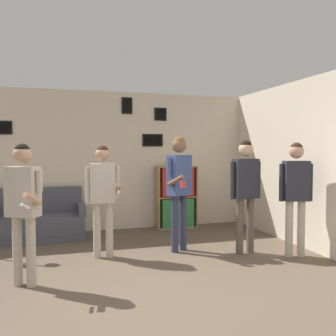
{
  "coord_description": "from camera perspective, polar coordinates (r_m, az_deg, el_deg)",
  "views": [
    {
      "loc": [
        -1.04,
        -3.6,
        1.58
      ],
      "look_at": [
        0.6,
        1.85,
        1.3
      ],
      "focal_mm": 40.0,
      "sensor_mm": 36.0,
      "label": 1
    }
  ],
  "objects": [
    {
      "name": "ground_plane",
      "position": [
        4.07,
        -0.61,
        -20.0
      ],
      "size": [
        20.0,
        20.0,
        0.0
      ],
      "primitive_type": "plane",
      "color": "brown"
    },
    {
      "name": "person_watcher_holding_cup",
      "position": [
        5.76,
        1.73,
        -1.87
      ],
      "size": [
        0.45,
        0.56,
        1.78
      ],
      "color": "#2D334C",
      "rests_on": "ground_plane"
    },
    {
      "name": "person_player_foreground_center",
      "position": [
        5.51,
        -9.89,
        -3.2
      ],
      "size": [
        0.5,
        0.49,
        1.64
      ],
      "color": "#B7AD99",
      "rests_on": "ground_plane"
    },
    {
      "name": "couch",
      "position": [
        7.04,
        -19.11,
        -7.83
      ],
      "size": [
        1.59,
        0.8,
        0.88
      ],
      "color": "#4C4C56",
      "rests_on": "ground_plane"
    },
    {
      "name": "person_spectator_far_right",
      "position": [
        5.79,
        18.9,
        -2.72
      ],
      "size": [
        0.49,
        0.28,
        1.68
      ],
      "color": "#B7AD99",
      "rests_on": "ground_plane"
    },
    {
      "name": "person_spectator_near_bookshelf",
      "position": [
        5.75,
        11.72,
        -2.41
      ],
      "size": [
        0.5,
        0.22,
        1.71
      ],
      "color": "brown",
      "rests_on": "ground_plane"
    },
    {
      "name": "bookshelf",
      "position": [
        7.54,
        1.29,
        -4.45
      ],
      "size": [
        0.81,
        0.3,
        1.24
      ],
      "color": "#A87F51",
      "rests_on": "ground_plane"
    },
    {
      "name": "drinking_cup",
      "position": [
        7.46,
        0.78,
        0.7
      ],
      "size": [
        0.08,
        0.08,
        0.11
      ],
      "color": "yellow",
      "rests_on": "bookshelf"
    },
    {
      "name": "wall_back",
      "position": [
        7.41,
        -8.67,
        1.09
      ],
      "size": [
        7.89,
        0.08,
        2.7
      ],
      "color": "beige",
      "rests_on": "ground_plane"
    },
    {
      "name": "wall_right",
      "position": [
        6.66,
        18.23,
        0.74
      ],
      "size": [
        0.06,
        6.1,
        2.7
      ],
      "color": "beige",
      "rests_on": "ground_plane"
    },
    {
      "name": "person_player_foreground_left",
      "position": [
        4.61,
        -21.24,
        -4.45
      ],
      "size": [
        0.44,
        0.59,
        1.65
      ],
      "color": "#B7AD99",
      "rests_on": "ground_plane"
    }
  ]
}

